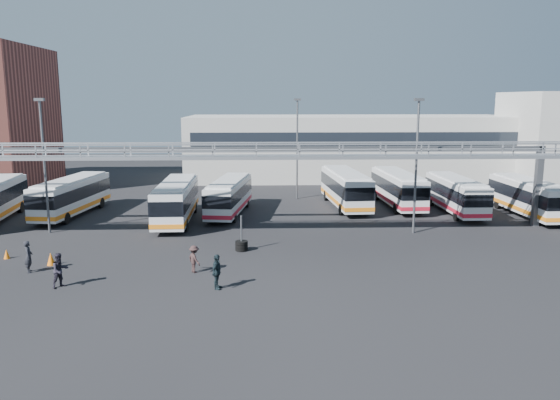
{
  "coord_description": "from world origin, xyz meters",
  "views": [
    {
      "loc": [
        0.36,
        -33.44,
        10.1
      ],
      "look_at": [
        1.7,
        6.0,
        2.82
      ],
      "focal_mm": 35.0,
      "sensor_mm": 36.0,
      "label": 1
    }
  ],
  "objects_px": {
    "pedestrian_b": "(60,270)",
    "pedestrian_d": "(217,272)",
    "bus_1": "(72,195)",
    "cone_right": "(51,259)",
    "bus_8": "(456,194)",
    "cone_left": "(7,254)",
    "bus_9": "(528,196)",
    "light_pole_mid": "(416,159)",
    "pedestrian_c": "(194,259)",
    "light_pole_left": "(44,159)",
    "bus_4": "(229,195)",
    "bus_7": "(398,188)",
    "light_pole_back": "(297,143)",
    "pedestrian_a": "(29,257)",
    "bus_3": "(176,200)",
    "tire_stack": "(242,245)",
    "bus_6": "(345,187)"
  },
  "relations": [
    {
      "from": "bus_9",
      "to": "light_pole_left",
      "type": "bearing_deg",
      "value": -174.5
    },
    {
      "from": "bus_1",
      "to": "cone_right",
      "type": "height_order",
      "value": "bus_1"
    },
    {
      "from": "bus_6",
      "to": "bus_3",
      "type": "bearing_deg",
      "value": -163.06
    },
    {
      "from": "bus_3",
      "to": "pedestrian_d",
      "type": "relative_size",
      "value": 5.79
    },
    {
      "from": "light_pole_mid",
      "to": "cone_left",
      "type": "bearing_deg",
      "value": -168.04
    },
    {
      "from": "light_pole_left",
      "to": "bus_4",
      "type": "distance_m",
      "value": 15.44
    },
    {
      "from": "light_pole_left",
      "to": "bus_8",
      "type": "distance_m",
      "value": 34.68
    },
    {
      "from": "pedestrian_b",
      "to": "pedestrian_d",
      "type": "bearing_deg",
      "value": -50.16
    },
    {
      "from": "light_pole_back",
      "to": "pedestrian_d",
      "type": "distance_m",
      "value": 28.26
    },
    {
      "from": "light_pole_mid",
      "to": "pedestrian_b",
      "type": "distance_m",
      "value": 25.88
    },
    {
      "from": "light_pole_left",
      "to": "cone_left",
      "type": "relative_size",
      "value": 16.45
    },
    {
      "from": "bus_6",
      "to": "bus_7",
      "type": "relative_size",
      "value": 1.04
    },
    {
      "from": "bus_4",
      "to": "bus_7",
      "type": "bearing_deg",
      "value": 18.81
    },
    {
      "from": "light_pole_left",
      "to": "light_pole_mid",
      "type": "relative_size",
      "value": 1.0
    },
    {
      "from": "bus_9",
      "to": "pedestrian_d",
      "type": "height_order",
      "value": "bus_9"
    },
    {
      "from": "pedestrian_b",
      "to": "pedestrian_d",
      "type": "relative_size",
      "value": 0.99
    },
    {
      "from": "light_pole_left",
      "to": "bus_1",
      "type": "xyz_separation_m",
      "value": [
        -0.4,
        6.48,
        -3.91
      ]
    },
    {
      "from": "light_pole_back",
      "to": "bus_8",
      "type": "distance_m",
      "value": 16.29
    },
    {
      "from": "bus_9",
      "to": "light_pole_back",
      "type": "bearing_deg",
      "value": 153.48
    },
    {
      "from": "light_pole_mid",
      "to": "pedestrian_b",
      "type": "bearing_deg",
      "value": -152.88
    },
    {
      "from": "pedestrian_a",
      "to": "cone_right",
      "type": "distance_m",
      "value": 1.68
    },
    {
      "from": "bus_8",
      "to": "cone_left",
      "type": "relative_size",
      "value": 16.89
    },
    {
      "from": "light_pole_mid",
      "to": "pedestrian_c",
      "type": "height_order",
      "value": "light_pole_mid"
    },
    {
      "from": "light_pole_mid",
      "to": "bus_4",
      "type": "relative_size",
      "value": 0.96
    },
    {
      "from": "bus_3",
      "to": "pedestrian_b",
      "type": "bearing_deg",
      "value": -104.4
    },
    {
      "from": "light_pole_left",
      "to": "cone_left",
      "type": "xyz_separation_m",
      "value": [
        -0.11,
        -6.95,
        -5.42
      ]
    },
    {
      "from": "cone_left",
      "to": "tire_stack",
      "type": "bearing_deg",
      "value": 5.14
    },
    {
      "from": "bus_8",
      "to": "bus_9",
      "type": "distance_m",
      "value": 6.05
    },
    {
      "from": "pedestrian_b",
      "to": "bus_7",
      "type": "bearing_deg",
      "value": -3.63
    },
    {
      "from": "cone_left",
      "to": "tire_stack",
      "type": "xyz_separation_m",
      "value": [
        15.08,
        1.36,
        0.1
      ]
    },
    {
      "from": "bus_1",
      "to": "bus_7",
      "type": "xyz_separation_m",
      "value": [
        29.75,
        3.01,
        0.01
      ]
    },
    {
      "from": "bus_8",
      "to": "cone_left",
      "type": "distance_m",
      "value": 36.52
    },
    {
      "from": "light_pole_mid",
      "to": "bus_8",
      "type": "bearing_deg",
      "value": 51.66
    },
    {
      "from": "light_pole_left",
      "to": "light_pole_back",
      "type": "distance_m",
      "value": 24.41
    },
    {
      "from": "light_pole_mid",
      "to": "cone_right",
      "type": "height_order",
      "value": "light_pole_mid"
    },
    {
      "from": "bus_7",
      "to": "pedestrian_c",
      "type": "relative_size",
      "value": 6.71
    },
    {
      "from": "bus_7",
      "to": "pedestrian_a",
      "type": "bearing_deg",
      "value": -146.5
    },
    {
      "from": "bus_7",
      "to": "pedestrian_a",
      "type": "height_order",
      "value": "bus_7"
    },
    {
      "from": "bus_9",
      "to": "pedestrian_a",
      "type": "xyz_separation_m",
      "value": [
        -37.14,
        -14.59,
        -0.82
      ]
    },
    {
      "from": "bus_8",
      "to": "bus_9",
      "type": "xyz_separation_m",
      "value": [
        5.82,
        -1.65,
        0.02
      ]
    },
    {
      "from": "light_pole_mid",
      "to": "light_pole_back",
      "type": "bearing_deg",
      "value": 118.07
    },
    {
      "from": "bus_9",
      "to": "cone_left",
      "type": "height_order",
      "value": "bus_9"
    },
    {
      "from": "bus_9",
      "to": "pedestrian_b",
      "type": "distance_m",
      "value": 38.46
    },
    {
      "from": "light_pole_left",
      "to": "bus_1",
      "type": "height_order",
      "value": "light_pole_left"
    },
    {
      "from": "bus_8",
      "to": "pedestrian_b",
      "type": "distance_m",
      "value": 34.25
    },
    {
      "from": "pedestrian_c",
      "to": "cone_left",
      "type": "relative_size",
      "value": 2.64
    },
    {
      "from": "bus_4",
      "to": "pedestrian_b",
      "type": "height_order",
      "value": "bus_4"
    },
    {
      "from": "light_pole_back",
      "to": "pedestrian_b",
      "type": "height_order",
      "value": "light_pole_back"
    },
    {
      "from": "bus_3",
      "to": "cone_left",
      "type": "distance_m",
      "value": 14.13
    },
    {
      "from": "light_pole_mid",
      "to": "bus_7",
      "type": "relative_size",
      "value": 0.93
    }
  ]
}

